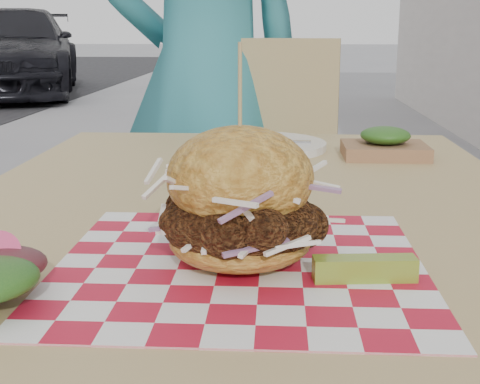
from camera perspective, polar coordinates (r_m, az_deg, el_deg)
The scene contains 9 objects.
diner at distance 1.93m, azimuth -2.85°, elevation 9.59°, with size 0.61×0.40×1.67m, color teal.
car_dark at distance 10.64m, azimuth -18.85°, elevation 11.29°, with size 1.77×4.35×1.26m, color black.
patio_table at distance 0.92m, azimuth 0.56°, elevation -5.67°, with size 0.80×1.20×0.75m.
patio_chair at distance 1.84m, azimuth 2.26°, elevation 0.44°, with size 0.47×0.48×0.95m.
paper_liner at distance 0.66m, azimuth -0.00°, elevation -6.21°, with size 0.36×0.36×0.00m, color red.
sandwich at distance 0.65m, azimuth -0.00°, elevation -1.17°, with size 0.19×0.19×0.21m.
pickle_spear at distance 0.63m, azimuth 10.59°, elevation -6.45°, with size 0.10×0.02×0.02m, color olive.
place_setting at distance 1.30m, azimuth 1.41°, elevation 4.01°, with size 0.27×0.27×0.02m.
kraft_tray at distance 1.24m, azimuth 12.26°, elevation 3.95°, with size 0.15×0.12×0.06m.
Camera 1 is at (0.33, -0.67, 0.98)m, focal length 50.00 mm.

